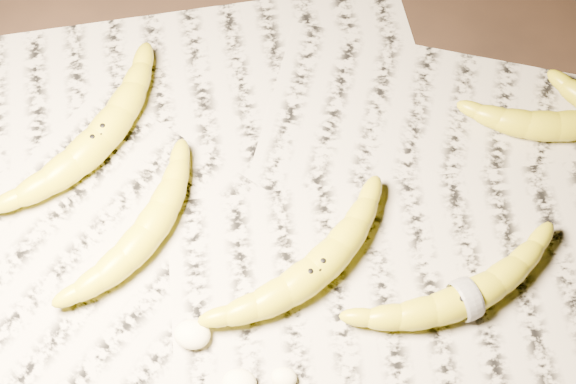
# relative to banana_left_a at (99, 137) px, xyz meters

# --- Properties ---
(ground) EXTENTS (3.00, 3.00, 0.00)m
(ground) POSITION_rel_banana_left_a_xyz_m (0.25, -0.09, -0.03)
(ground) COLOR black
(ground) RESTS_ON ground
(newspaper_patch) EXTENTS (0.90, 0.70, 0.01)m
(newspaper_patch) POSITION_rel_banana_left_a_xyz_m (0.25, -0.10, -0.02)
(newspaper_patch) COLOR #A5A08E
(newspaper_patch) RESTS_ON ground
(banana_left_a) EXTENTS (0.16, 0.24, 0.04)m
(banana_left_a) POSITION_rel_banana_left_a_xyz_m (0.00, 0.00, 0.00)
(banana_left_a) COLOR gold
(banana_left_a) RESTS_ON newspaper_patch
(banana_left_b) EXTENTS (0.13, 0.20, 0.04)m
(banana_left_b) POSITION_rel_banana_left_a_xyz_m (0.08, -0.11, -0.00)
(banana_left_b) COLOR gold
(banana_left_b) RESTS_ON newspaper_patch
(banana_center) EXTENTS (0.19, 0.20, 0.04)m
(banana_center) POSITION_rel_banana_left_a_xyz_m (0.26, -0.13, -0.00)
(banana_center) COLOR gold
(banana_center) RESTS_ON newspaper_patch
(banana_taped) EXTENTS (0.22, 0.17, 0.04)m
(banana_taped) POSITION_rel_banana_left_a_xyz_m (0.42, -0.13, -0.00)
(banana_taped) COLOR gold
(banana_taped) RESTS_ON newspaper_patch
(banana_upper_a) EXTENTS (0.19, 0.09, 0.04)m
(banana_upper_a) POSITION_rel_banana_left_a_xyz_m (0.52, 0.09, -0.00)
(banana_upper_a) COLOR gold
(banana_upper_a) RESTS_ON newspaper_patch
(measuring_tape) EXTENTS (0.03, 0.04, 0.05)m
(measuring_tape) POSITION_rel_banana_left_a_xyz_m (0.42, -0.13, -0.00)
(measuring_tape) COLOR white
(measuring_tape) RESTS_ON newspaper_patch
(flesh_chunk_a) EXTENTS (0.04, 0.03, 0.02)m
(flesh_chunk_a) POSITION_rel_banana_left_a_xyz_m (0.15, -0.21, -0.01)
(flesh_chunk_a) COLOR #F1EDBA
(flesh_chunk_a) RESTS_ON newspaper_patch
(flesh_chunk_b) EXTENTS (0.03, 0.03, 0.02)m
(flesh_chunk_b) POSITION_rel_banana_left_a_xyz_m (0.21, -0.25, -0.01)
(flesh_chunk_b) COLOR #F1EDBA
(flesh_chunk_b) RESTS_ON newspaper_patch
(flesh_chunk_c) EXTENTS (0.03, 0.02, 0.02)m
(flesh_chunk_c) POSITION_rel_banana_left_a_xyz_m (0.25, -0.24, -0.01)
(flesh_chunk_c) COLOR #F1EDBA
(flesh_chunk_c) RESTS_ON newspaper_patch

